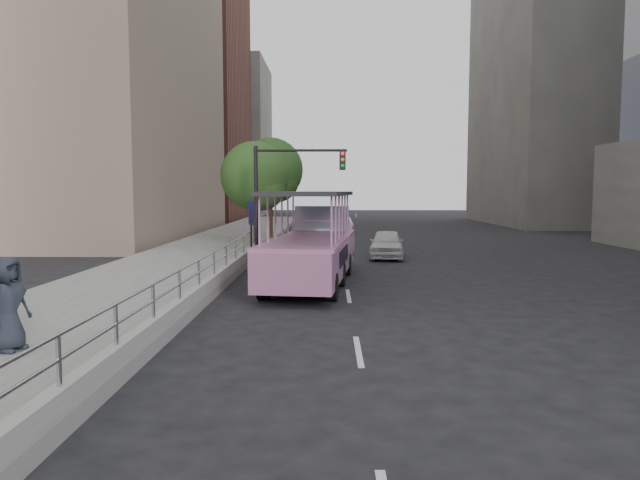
# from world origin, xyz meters

# --- Properties ---
(ground) EXTENTS (160.00, 160.00, 0.00)m
(ground) POSITION_xyz_m (0.00, 0.00, 0.00)
(ground) COLOR black
(sidewalk) EXTENTS (5.50, 80.00, 0.30)m
(sidewalk) POSITION_xyz_m (-5.75, 10.00, 0.15)
(sidewalk) COLOR #999994
(sidewalk) RESTS_ON ground
(kerb_wall) EXTENTS (0.24, 30.00, 0.36)m
(kerb_wall) POSITION_xyz_m (-3.12, 2.00, 0.48)
(kerb_wall) COLOR #B0B0AB
(kerb_wall) RESTS_ON sidewalk
(guardrail) EXTENTS (0.07, 22.00, 0.71)m
(guardrail) POSITION_xyz_m (-3.12, 2.00, 1.14)
(guardrail) COLOR silver
(guardrail) RESTS_ON kerb_wall
(duck_boat) EXTENTS (3.36, 9.76, 3.18)m
(duck_boat) POSITION_xyz_m (-0.10, 6.91, 1.18)
(duck_boat) COLOR black
(duck_boat) RESTS_ON ground
(car) EXTENTS (2.04, 4.10, 1.34)m
(car) POSITION_xyz_m (3.16, 13.92, 0.67)
(car) COLOR silver
(car) RESTS_ON ground
(pedestrian_far) EXTENTS (0.74, 0.96, 1.73)m
(pedestrian_far) POSITION_xyz_m (-5.41, -3.12, 1.16)
(pedestrian_far) COLOR #232834
(pedestrian_far) RESTS_ON sidewalk
(parking_sign) EXTENTS (0.28, 0.58, 2.79)m
(parking_sign) POSITION_xyz_m (-2.63, 8.83, 1.75)
(parking_sign) COLOR black
(parking_sign) RESTS_ON ground
(traffic_signal) EXTENTS (4.20, 0.32, 5.20)m
(traffic_signal) POSITION_xyz_m (-1.70, 12.50, 3.50)
(traffic_signal) COLOR black
(traffic_signal) RESTS_ON ground
(street_tree_near) EXTENTS (3.52, 3.52, 5.72)m
(street_tree_near) POSITION_xyz_m (-3.30, 15.93, 3.82)
(street_tree_near) COLOR #372419
(street_tree_near) RESTS_ON ground
(street_tree_far) EXTENTS (3.97, 3.97, 6.45)m
(street_tree_far) POSITION_xyz_m (-3.10, 21.93, 4.31)
(street_tree_far) COLOR #372419
(street_tree_far) RESTS_ON ground
(midrise_brick) EXTENTS (18.00, 16.00, 26.00)m
(midrise_brick) POSITION_xyz_m (-18.00, 48.00, 13.00)
(midrise_brick) COLOR brown
(midrise_brick) RESTS_ON ground
(midrise_stone_a) EXTENTS (20.00, 20.00, 32.00)m
(midrise_stone_a) POSITION_xyz_m (26.00, 42.00, 16.00)
(midrise_stone_a) COLOR gray
(midrise_stone_a) RESTS_ON ground
(midrise_stone_b) EXTENTS (16.00, 14.00, 20.00)m
(midrise_stone_b) POSITION_xyz_m (-16.00, 64.00, 10.00)
(midrise_stone_b) COLOR gray
(midrise_stone_b) RESTS_ON ground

